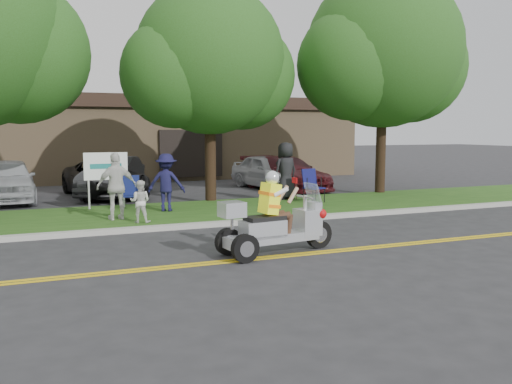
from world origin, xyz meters
name	(u,v)px	position (x,y,z in m)	size (l,w,h in m)	color
ground	(295,249)	(0.00, 0.00, 0.00)	(120.00, 120.00, 0.00)	#28282B
centerline_near	(308,255)	(0.00, -0.58, 0.01)	(60.00, 0.10, 0.01)	gold
centerline_far	(304,253)	(0.00, -0.42, 0.01)	(60.00, 0.10, 0.01)	gold
curb	(241,222)	(0.00, 3.05, 0.06)	(60.00, 0.25, 0.12)	#A8A89E
grass_verge	(215,211)	(0.00, 5.20, 0.06)	(60.00, 4.00, 0.10)	#1E4713
commercial_building	(171,137)	(2.00, 18.98, 2.01)	(18.00, 8.20, 4.00)	#9E7F5B
tree_mid	(211,66)	(0.55, 7.23, 4.43)	(5.88, 4.80, 7.05)	#332114
tree_right	(384,57)	(7.06, 7.03, 5.03)	(6.86, 5.60, 8.07)	#332114
business_sign	(106,169)	(-2.90, 6.60, 1.26)	(1.25, 0.06, 1.75)	silver
trike_scooter	(274,225)	(-0.59, -0.26, 0.57)	(2.50, 0.90, 1.64)	black
lawn_chair_a	(130,191)	(-2.31, 5.96, 0.67)	(0.59, 0.61, 1.00)	black
lawn_chair_b	(312,183)	(3.37, 5.57, 0.70)	(0.66, 0.68, 1.06)	black
spectator_adult_right	(117,186)	(-2.90, 4.42, 0.97)	(1.01, 0.42, 1.73)	silver
spectator_chair_a	(166,182)	(-1.39, 5.40, 0.92)	(1.06, 0.61, 1.64)	#16153B
spectator_chair_b	(286,171)	(2.90, 6.52, 1.05)	(0.93, 0.60, 1.89)	black
child_right	(140,201)	(-2.44, 3.73, 0.64)	(0.52, 0.40, 1.06)	silver
parked_car_far_left	(7,180)	(-5.70, 10.08, 0.73)	(1.73, 4.31, 1.47)	#AFB0B6
parked_car_left	(112,177)	(-2.24, 10.32, 0.71)	(1.51, 4.34, 1.43)	#29292B
parked_car_mid	(105,178)	(-2.50, 10.32, 0.66)	(2.19, 4.75, 1.32)	black
parked_car_right	(286,173)	(4.50, 9.83, 0.67)	(1.87, 4.59, 1.33)	#430F14
parked_car_far_right	(269,171)	(4.09, 10.59, 0.71)	(1.67, 4.15, 1.41)	#B5B7BD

